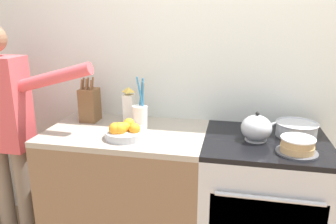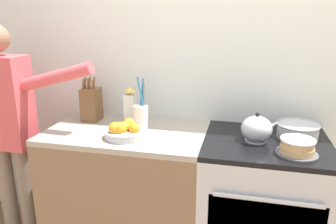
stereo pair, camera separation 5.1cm
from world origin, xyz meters
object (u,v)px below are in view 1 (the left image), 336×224
layer_cake (297,146)px  mixing_bowl (296,129)px  tea_kettle (257,128)px  fruit_bowl (125,131)px  knife_block (90,104)px  milk_carton (129,106)px  stove_range (261,207)px  utensil_crock (140,116)px  person_baker (5,122)px

layer_cake → mixing_bowl: 0.28m
tea_kettle → fruit_bowl: size_ratio=0.88×
knife_block → milk_carton: bearing=3.1°
stove_range → fruit_bowl: 0.99m
stove_range → utensil_crock: utensil_crock is taller
milk_carton → layer_cake: bearing=-17.1°
tea_kettle → knife_block: knife_block is taller
stove_range → layer_cake: size_ratio=4.13×
knife_block → person_baker: size_ratio=0.20×
layer_cake → person_baker: bearing=177.5°
layer_cake → mixing_bowl: same height
stove_range → fruit_bowl: fruit_bowl is taller
utensil_crock → knife_block: bearing=167.9°
mixing_bowl → utensil_crock: bearing=-177.2°
tea_kettle → utensil_crock: size_ratio=0.63×
mixing_bowl → layer_cake: bearing=-97.8°
knife_block → milk_carton: size_ratio=1.25×
utensil_crock → person_baker: size_ratio=0.22×
tea_kettle → utensil_crock: (-0.74, 0.07, 0.01)m
knife_block → person_baker: bearing=-156.0°
tea_kettle → mixing_bowl: tea_kettle is taller
stove_range → mixing_bowl: 0.55m
layer_cake → person_baker: (-1.86, 0.08, -0.01)m
layer_cake → fruit_bowl: fruit_bowl is taller
tea_kettle → mixing_bowl: bearing=25.9°
layer_cake → knife_block: (-1.34, 0.31, 0.08)m
knife_block → person_baker: 0.57m
milk_carton → person_baker: size_ratio=0.16×
layer_cake → utensil_crock: (-0.95, 0.23, 0.05)m
utensil_crock → person_baker: bearing=-171.0°
mixing_bowl → person_baker: size_ratio=0.16×
stove_range → utensil_crock: (-0.80, 0.06, 0.55)m
stove_range → layer_cake: 0.55m
knife_block → fruit_bowl: knife_block is taller
stove_range → utensil_crock: bearing=175.7°
stove_range → mixing_bowl: bearing=30.8°
tea_kettle → layer_cake: bearing=-36.6°
knife_block → utensil_crock: bearing=-12.1°
fruit_bowl → milk_carton: milk_carton is taller
tea_kettle → milk_carton: size_ratio=0.88×
stove_range → milk_carton: (-0.91, 0.16, 0.58)m
person_baker → milk_carton: bearing=23.7°
tea_kettle → person_baker: (-1.65, -0.07, -0.05)m
tea_kettle → knife_block: 1.15m
milk_carton → mixing_bowl: bearing=-2.7°
stove_range → mixing_bowl: mixing_bowl is taller
stove_range → person_baker: person_baker is taller
tea_kettle → stove_range: bearing=9.8°
layer_cake → milk_carton: bearing=162.9°
layer_cake → tea_kettle: (-0.21, 0.15, 0.03)m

